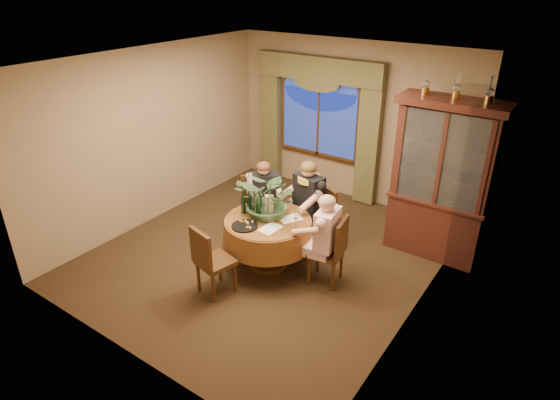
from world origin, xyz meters
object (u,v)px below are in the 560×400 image
Objects in this scene: wine_bottle_3 at (249,202)px; person_pink at (327,241)px; person_back at (264,199)px; wine_bottle_2 at (243,202)px; olive_bowl at (271,219)px; wine_bottle_1 at (257,203)px; oil_lamp_left at (426,82)px; centerpiece_plant at (270,176)px; oil_lamp_right at (491,90)px; chair_front_left at (215,260)px; dining_table at (268,243)px; wine_bottle_5 at (258,207)px; chair_back at (257,208)px; person_scarf at (308,205)px; stoneware_vase at (269,205)px; oil_lamp_center at (457,86)px; china_cabinet at (441,181)px; wine_bottle_4 at (252,200)px; chair_right at (326,250)px; chair_back_right at (315,221)px; wine_bottle_0 at (259,199)px.

person_pink is at bearing 4.60° from wine_bottle_3.
wine_bottle_2 is at bearing 63.39° from person_back.
olive_bowl is 0.42× the size of wine_bottle_1.
oil_lamp_left is 2.41m from centerpiece_plant.
oil_lamp_left is 2.46× the size of olive_bowl.
chair_front_left is at bearing -133.25° from oil_lamp_right.
wine_bottle_5 is at bearing -165.83° from dining_table.
chair_back is at bearing 128.11° from wine_bottle_1.
oil_lamp_left reaches higher than person_scarf.
wine_bottle_3 reaches higher than stoneware_vase.
oil_lamp_center is 3.01m from wine_bottle_5.
china_cabinet is 7.00× the size of wine_bottle_4.
chair_front_left is 1.68m from person_scarf.
wine_bottle_1 is at bearing 164.62° from olive_bowl.
wine_bottle_5 is at bearing 81.60° from chair_back.
oil_lamp_left is at bearing 52.06° from olive_bowl.
chair_right is at bearing -121.32° from china_cabinet.
stoneware_vase is at bearing -133.10° from oil_lamp_left.
chair_right is 1.00× the size of chair_back.
chair_right is 0.81m from chair_back_right.
oil_lamp_right is (0.40, 0.00, 1.33)m from china_cabinet.
oil_lamp_center is 0.35× the size of chair_front_left.
chair_back_right is (-1.06, -0.93, -2.00)m from oil_lamp_left.
person_back is at bearing 174.69° from chair_back.
stoneware_vase is at bearing 11.34° from wine_bottle_4.
person_scarf is at bearing 54.74° from wine_bottle_2.
person_back is at bearing 59.99° from chair_right.
china_cabinet is at bearing 37.09° from wine_bottle_4.
wine_bottle_0 reaches higher than chair_front_left.
chair_back_right is (-0.53, 0.61, 0.00)m from chair_right.
dining_table is 4.50× the size of stoneware_vase.
person_pink is (-1.32, -1.57, -1.83)m from oil_lamp_right.
person_scarf is 4.23× the size of wine_bottle_3.
china_cabinet is 6.80× the size of oil_lamp_left.
wine_bottle_2 reaches higher than chair_back.
chair_back is 3.38× the size of stoneware_vase.
wine_bottle_2 is at bearing -141.52° from oil_lamp_center.
oil_lamp_center is 3.18m from wine_bottle_2.
china_cabinet reaches higher than stoneware_vase.
oil_lamp_left is 3.04m from chair_back.
wine_bottle_1 is at bearing -146.10° from oil_lamp_right.
chair_back_right is 0.76× the size of person_back.
chair_back is 2.91× the size of wine_bottle_2.
chair_back_right is 1.00× the size of chair_back.
oil_lamp_left is 2.65m from stoneware_vase.
chair_back is at bearing 137.33° from dining_table.
person_pink is at bearing 7.47° from dining_table.
dining_table is at bearing 90.00° from person_scarf.
oil_lamp_left is 2.76m from wine_bottle_1.
oil_lamp_left is 1.00× the size of oil_lamp_right.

